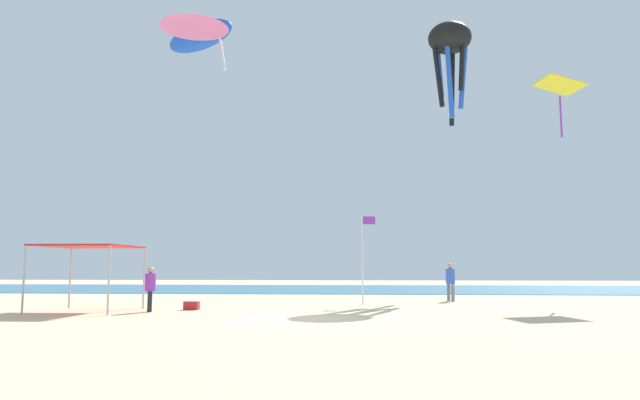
% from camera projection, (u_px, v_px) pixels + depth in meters
% --- Properties ---
extents(ground, '(110.00, 110.00, 0.10)m').
position_uv_depth(ground, '(312.00, 320.00, 18.52)').
color(ground, beige).
extents(ocean_strip, '(110.00, 18.06, 0.03)m').
position_uv_depth(ocean_strip, '(342.00, 289.00, 43.82)').
color(ocean_strip, teal).
rests_on(ocean_strip, ground).
extents(canopy_tent, '(3.12, 3.29, 2.44)m').
position_uv_depth(canopy_tent, '(89.00, 249.00, 21.76)').
color(canopy_tent, '#B2B2B7').
rests_on(canopy_tent, ground).
extents(person_near_tent, '(0.43, 0.44, 1.83)m').
position_uv_depth(person_near_tent, '(450.00, 279.00, 28.05)').
color(person_near_tent, slate).
rests_on(person_near_tent, ground).
extents(person_leftmost, '(0.39, 0.43, 1.65)m').
position_uv_depth(person_leftmost, '(150.00, 285.00, 21.40)').
color(person_leftmost, black).
rests_on(person_leftmost, ground).
extents(banner_flag, '(0.61, 0.06, 3.87)m').
position_uv_depth(banner_flag, '(364.00, 252.00, 25.59)').
color(banner_flag, silver).
rests_on(banner_flag, ground).
extents(cooler_box, '(0.57, 0.37, 0.35)m').
position_uv_depth(cooler_box, '(192.00, 305.00, 22.37)').
color(cooler_box, red).
rests_on(cooler_box, ground).
extents(kite_octopus_black, '(3.75, 3.75, 6.26)m').
position_uv_depth(kite_octopus_black, '(450.00, 43.00, 35.78)').
color(kite_octopus_black, black).
extents(kite_diamond_yellow, '(2.33, 2.37, 3.06)m').
position_uv_depth(kite_diamond_yellow, '(559.00, 88.00, 30.18)').
color(kite_diamond_yellow, yellow).
extents(kite_inflatable_blue, '(7.71, 6.40, 2.95)m').
position_uv_depth(kite_inflatable_blue, '(200.00, 36.00, 48.68)').
color(kite_inflatable_blue, blue).
extents(kite_delta_pink, '(5.00, 5.00, 2.83)m').
position_uv_depth(kite_delta_pink, '(195.00, 22.00, 30.49)').
color(kite_delta_pink, pink).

